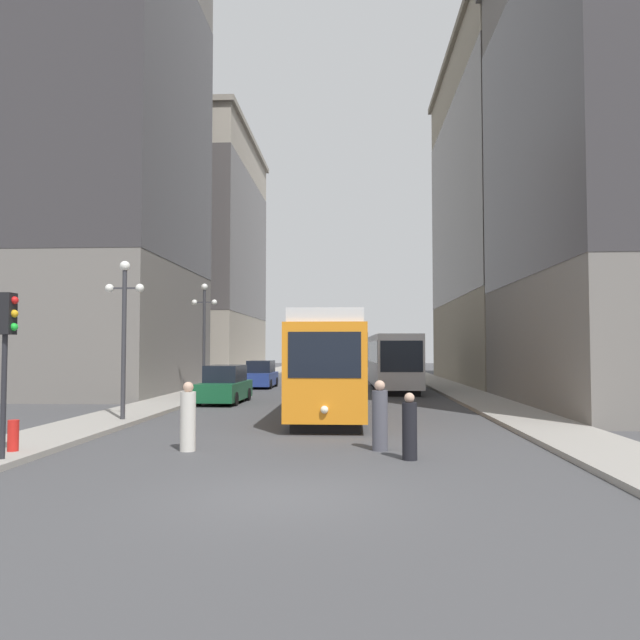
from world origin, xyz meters
name	(u,v)px	position (x,y,z in m)	size (l,w,h in m)	color
ground_plane	(284,497)	(0.00, 0.00, 0.00)	(200.00, 200.00, 0.00)	#424244
sidewalk_left	(248,379)	(-7.56, 40.00, 0.07)	(2.59, 120.00, 0.15)	gray
sidewalk_right	(430,380)	(7.56, 40.00, 0.07)	(2.59, 120.00, 0.15)	gray
streetcar	(332,362)	(0.38, 13.82, 2.10)	(2.64, 12.85, 3.89)	black
transit_bus	(392,359)	(3.72, 28.01, 1.95)	(2.87, 11.42, 3.45)	black
parked_car_left_near	(225,385)	(-4.96, 18.44, 0.84)	(2.01, 4.72, 1.82)	black
parked_car_left_mid	(261,375)	(-4.96, 29.98, 0.84)	(1.95, 4.37, 1.82)	black
pedestrian_crossing_near	(380,418)	(1.93, 5.02, 0.84)	(0.41, 0.41, 1.81)	#4C4C56
pedestrian_crossing_far	(410,429)	(2.57, 3.72, 0.74)	(0.35, 0.35, 1.58)	black
pedestrian_on_sidewalk	(188,419)	(-3.01, 4.67, 0.83)	(0.40, 0.40, 1.77)	beige
traffic_light_near_left	(6,331)	(-6.65, 2.53, 3.04)	(0.47, 0.36, 3.75)	#232328
lamp_post_left_near	(124,315)	(-6.86, 10.27, 3.82)	(1.41, 0.36, 5.60)	#333338
lamp_post_left_far	(204,322)	(-6.86, 21.94, 4.07)	(1.41, 0.36, 6.03)	#333338
fire_hydrant	(13,436)	(-7.00, 3.55, 0.53)	(0.26, 0.26, 0.75)	red
building_left_corner	(179,253)	(-16.13, 48.85, 12.20)	(15.16, 21.30, 23.70)	#A89E8E
building_left_midblock	(84,133)	(-14.98, 24.63, 15.65)	(12.85, 14.96, 30.35)	slate
building_right_corner	(539,209)	(15.44, 36.10, 13.26)	(13.77, 23.10, 25.74)	gray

